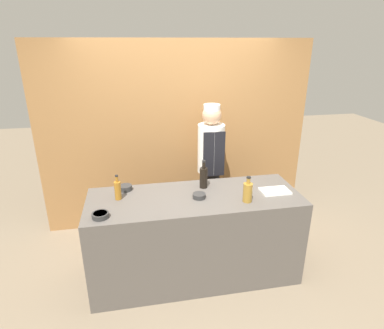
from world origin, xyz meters
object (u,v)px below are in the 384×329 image
sauce_bowl_red (100,215)px  bottle_vinegar (248,192)px  cutting_board (275,191)px  sauce_bowl_orange (126,188)px  bottle_soy (204,177)px  sauce_bowl_green (199,196)px  chef_center (211,165)px  bottle_amber (118,190)px

sauce_bowl_red → bottle_vinegar: bottle_vinegar is taller
sauce_bowl_red → cutting_board: (1.71, 0.19, -0.02)m
sauce_bowl_orange → bottle_soy: size_ratio=0.44×
sauce_bowl_green → chef_center: bearing=69.0°
bottle_vinegar → sauce_bowl_orange: bearing=157.9°
bottle_soy → chef_center: (0.23, 0.61, -0.11)m
sauce_bowl_red → bottle_vinegar: 1.36m
bottle_vinegar → bottle_soy: bottle_soy is taller
chef_center → sauce_bowl_red: bearing=-140.0°
bottle_amber → chef_center: 1.31m
cutting_board → bottle_vinegar: size_ratio=1.12×
chef_center → sauce_bowl_green: bearing=-111.0°
sauce_bowl_green → bottle_soy: size_ratio=0.42×
sauce_bowl_green → cutting_board: bearing=-0.9°
sauce_bowl_green → bottle_soy: bottle_soy is taller
chef_center → sauce_bowl_orange: bearing=-153.0°
cutting_board → bottle_amber: size_ratio=1.14×
sauce_bowl_red → bottle_amber: (0.14, 0.33, 0.07)m
sauce_bowl_green → bottle_amber: bearing=171.1°
sauce_bowl_red → sauce_bowl_green: bearing=12.6°
sauce_bowl_red → bottle_amber: bearing=66.2°
bottle_soy → chef_center: chef_center is taller
cutting_board → chef_center: size_ratio=0.17×
bottle_soy → bottle_vinegar: bearing=-48.2°
sauce_bowl_orange → bottle_vinegar: 1.24m
sauce_bowl_red → bottle_vinegar: size_ratio=0.57×
sauce_bowl_red → bottle_amber: bottle_amber is taller
sauce_bowl_orange → bottle_amber: bottle_amber is taller
bottle_vinegar → bottle_amber: 1.25m
sauce_bowl_green → chef_center: chef_center is taller
bottle_vinegar → cutting_board: bearing=22.1°
sauce_bowl_orange → cutting_board: sauce_bowl_orange is taller
sauce_bowl_green → bottle_vinegar: 0.47m
sauce_bowl_orange → cutting_board: 1.53m
bottle_amber → chef_center: (1.10, 0.72, -0.10)m
sauce_bowl_red → bottle_soy: 1.11m
bottle_vinegar → bottle_soy: (-0.34, 0.38, 0.02)m
bottle_amber → chef_center: size_ratio=0.15×
sauce_bowl_green → sauce_bowl_red: size_ratio=0.87×
sauce_bowl_green → bottle_soy: 0.26m
sauce_bowl_green → sauce_bowl_red: 0.94m
sauce_bowl_red → chef_center: size_ratio=0.09×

